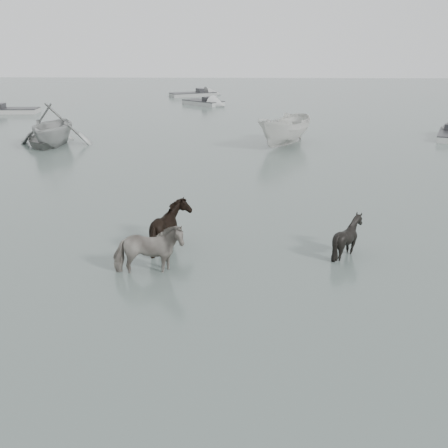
{
  "coord_description": "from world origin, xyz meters",
  "views": [
    {
      "loc": [
        0.73,
        -12.94,
        5.89
      ],
      "look_at": [
        0.26,
        1.5,
        1.0
      ],
      "focal_mm": 45.0,
      "sensor_mm": 36.0,
      "label": 1
    }
  ],
  "objects_px": {
    "pony_black": "(348,232)",
    "rowboat_lead": "(45,137)",
    "pony_dark": "(171,222)",
    "pony_pinto": "(148,245)"
  },
  "relations": [
    {
      "from": "pony_dark",
      "to": "pony_pinto",
      "type": "bearing_deg",
      "value": 158.27
    },
    {
      "from": "rowboat_lead",
      "to": "pony_dark",
      "type": "bearing_deg",
      "value": -73.92
    },
    {
      "from": "pony_black",
      "to": "pony_pinto",
      "type": "bearing_deg",
      "value": 95.29
    },
    {
      "from": "pony_black",
      "to": "rowboat_lead",
      "type": "height_order",
      "value": "pony_black"
    },
    {
      "from": "pony_pinto",
      "to": "pony_dark",
      "type": "height_order",
      "value": "pony_dark"
    },
    {
      "from": "pony_pinto",
      "to": "pony_black",
      "type": "distance_m",
      "value": 5.56
    },
    {
      "from": "pony_black",
      "to": "rowboat_lead",
      "type": "relative_size",
      "value": 0.32
    },
    {
      "from": "pony_dark",
      "to": "pony_black",
      "type": "xyz_separation_m",
      "value": [
        4.99,
        -0.34,
        -0.12
      ]
    },
    {
      "from": "pony_dark",
      "to": "rowboat_lead",
      "type": "bearing_deg",
      "value": 19.45
    },
    {
      "from": "pony_pinto",
      "to": "rowboat_lead",
      "type": "bearing_deg",
      "value": 18.9
    }
  ]
}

